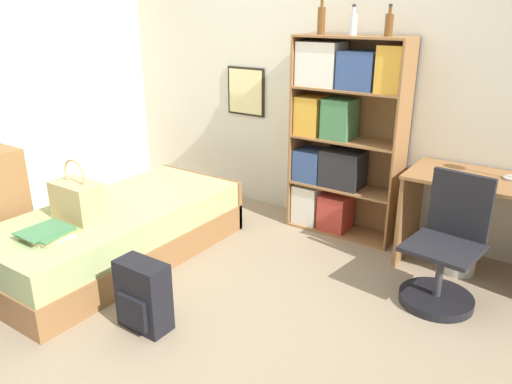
{
  "coord_description": "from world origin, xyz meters",
  "views": [
    {
      "loc": [
        2.18,
        -2.31,
        1.88
      ],
      "look_at": [
        0.44,
        0.2,
        0.75
      ],
      "focal_mm": 35.0,
      "sensor_mm": 36.0,
      "label": 1
    }
  ],
  "objects_px": {
    "bottle_brown": "(353,24)",
    "waste_bin": "(459,257)",
    "desk_chair": "(444,264)",
    "desk": "(480,209)",
    "handbag": "(78,200)",
    "backpack": "(143,296)",
    "bottle_green": "(321,19)",
    "bottle_clear": "(389,24)",
    "bed": "(120,232)",
    "book_stack_on_bed": "(47,233)",
    "bookcase": "(338,133)"
  },
  "relations": [
    {
      "from": "bed",
      "to": "desk",
      "type": "height_order",
      "value": "desk"
    },
    {
      "from": "bottle_brown",
      "to": "backpack",
      "type": "distance_m",
      "value": 2.55
    },
    {
      "from": "desk",
      "to": "waste_bin",
      "type": "relative_size",
      "value": 4.34
    },
    {
      "from": "desk_chair",
      "to": "bottle_green",
      "type": "bearing_deg",
      "value": 154.83
    },
    {
      "from": "bottle_clear",
      "to": "waste_bin",
      "type": "distance_m",
      "value": 1.83
    },
    {
      "from": "bottle_green",
      "to": "waste_bin",
      "type": "distance_m",
      "value": 2.14
    },
    {
      "from": "bottle_brown",
      "to": "desk_chair",
      "type": "relative_size",
      "value": 0.26
    },
    {
      "from": "bed",
      "to": "waste_bin",
      "type": "distance_m",
      "value": 2.61
    },
    {
      "from": "handbag",
      "to": "desk",
      "type": "xyz_separation_m",
      "value": [
        2.38,
        1.66,
        -0.08
      ]
    },
    {
      "from": "bed",
      "to": "bottle_brown",
      "type": "height_order",
      "value": "bottle_brown"
    },
    {
      "from": "bottle_clear",
      "to": "bottle_green",
      "type": "bearing_deg",
      "value": -177.7
    },
    {
      "from": "bottle_brown",
      "to": "bed",
      "type": "bearing_deg",
      "value": -130.26
    },
    {
      "from": "bottle_brown",
      "to": "waste_bin",
      "type": "bearing_deg",
      "value": -8.26
    },
    {
      "from": "bottle_green",
      "to": "waste_bin",
      "type": "relative_size",
      "value": 1.24
    },
    {
      "from": "book_stack_on_bed",
      "to": "bottle_green",
      "type": "relative_size",
      "value": 1.08
    },
    {
      "from": "bottle_clear",
      "to": "desk_chair",
      "type": "xyz_separation_m",
      "value": [
        0.76,
        -0.64,
        -1.49
      ]
    },
    {
      "from": "handbag",
      "to": "bottle_brown",
      "type": "relative_size",
      "value": 1.96
    },
    {
      "from": "bottle_green",
      "to": "bottle_clear",
      "type": "distance_m",
      "value": 0.56
    },
    {
      "from": "bookcase",
      "to": "bottle_clear",
      "type": "relative_size",
      "value": 7.31
    },
    {
      "from": "book_stack_on_bed",
      "to": "waste_bin",
      "type": "distance_m",
      "value": 2.96
    },
    {
      "from": "bed",
      "to": "desk",
      "type": "bearing_deg",
      "value": 29.84
    },
    {
      "from": "bed",
      "to": "bookcase",
      "type": "distance_m",
      "value": 1.96
    },
    {
      "from": "bottle_green",
      "to": "bottle_brown",
      "type": "distance_m",
      "value": 0.27
    },
    {
      "from": "backpack",
      "to": "waste_bin",
      "type": "height_order",
      "value": "backpack"
    },
    {
      "from": "bottle_green",
      "to": "bottle_clear",
      "type": "bearing_deg",
      "value": 2.3
    },
    {
      "from": "handbag",
      "to": "backpack",
      "type": "relative_size",
      "value": 1.0
    },
    {
      "from": "bed",
      "to": "waste_bin",
      "type": "bearing_deg",
      "value": 29.54
    },
    {
      "from": "bed",
      "to": "handbag",
      "type": "relative_size",
      "value": 4.54
    },
    {
      "from": "desk_chair",
      "to": "waste_bin",
      "type": "relative_size",
      "value": 3.65
    },
    {
      "from": "desk",
      "to": "handbag",
      "type": "bearing_deg",
      "value": -145.07
    },
    {
      "from": "bed",
      "to": "desk_chair",
      "type": "bearing_deg",
      "value": 19.69
    },
    {
      "from": "book_stack_on_bed",
      "to": "bed",
      "type": "bearing_deg",
      "value": 94.48
    },
    {
      "from": "book_stack_on_bed",
      "to": "bottle_brown",
      "type": "bearing_deg",
      "value": 60.69
    },
    {
      "from": "book_stack_on_bed",
      "to": "bookcase",
      "type": "bearing_deg",
      "value": 62.71
    },
    {
      "from": "waste_bin",
      "to": "bottle_green",
      "type": "bearing_deg",
      "value": 173.95
    },
    {
      "from": "handbag",
      "to": "bed",
      "type": "bearing_deg",
      "value": 83.73
    },
    {
      "from": "bed",
      "to": "book_stack_on_bed",
      "type": "xyz_separation_m",
      "value": [
        0.05,
        -0.64,
        0.25
      ]
    },
    {
      "from": "handbag",
      "to": "desk",
      "type": "bearing_deg",
      "value": 34.93
    },
    {
      "from": "bookcase",
      "to": "bottle_brown",
      "type": "height_order",
      "value": "bottle_brown"
    },
    {
      "from": "bottle_brown",
      "to": "backpack",
      "type": "height_order",
      "value": "bottle_brown"
    },
    {
      "from": "bottle_clear",
      "to": "bed",
      "type": "bearing_deg",
      "value": -136.05
    },
    {
      "from": "waste_bin",
      "to": "bottle_clear",
      "type": "bearing_deg",
      "value": 168.05
    },
    {
      "from": "bottle_clear",
      "to": "desk_chair",
      "type": "bearing_deg",
      "value": -40.09
    },
    {
      "from": "handbag",
      "to": "desk_chair",
      "type": "xyz_separation_m",
      "value": [
        2.3,
        1.13,
        -0.32
      ]
    },
    {
      "from": "bottle_brown",
      "to": "desk",
      "type": "xyz_separation_m",
      "value": [
        1.13,
        -0.09,
        -1.26
      ]
    },
    {
      "from": "handbag",
      "to": "backpack",
      "type": "bearing_deg",
      "value": -14.96
    },
    {
      "from": "bed",
      "to": "bottle_brown",
      "type": "bearing_deg",
      "value": 49.74
    },
    {
      "from": "bottle_clear",
      "to": "backpack",
      "type": "height_order",
      "value": "bottle_clear"
    },
    {
      "from": "bottle_brown",
      "to": "waste_bin",
      "type": "relative_size",
      "value": 0.95
    },
    {
      "from": "backpack",
      "to": "bottle_green",
      "type": "bearing_deg",
      "value": 86.66
    }
  ]
}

